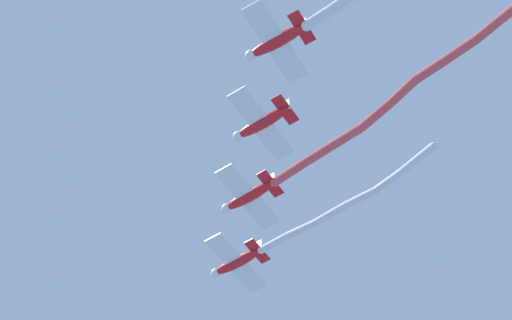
{
  "coord_description": "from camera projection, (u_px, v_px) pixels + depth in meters",
  "views": [
    {
      "loc": [
        -43.94,
        -24.62,
        3.62
      ],
      "look_at": [
        -6.99,
        -3.78,
        66.39
      ],
      "focal_mm": 61.66,
      "sensor_mm": 36.0,
      "label": 1
    }
  ],
  "objects": [
    {
      "name": "airplane_lead",
      "position": [
        236.0,
        262.0,
        81.76
      ],
      "size": [
        7.74,
        5.79,
        1.93
      ],
      "rotation": [
        0.0,
        0.0,
        1.5
      ],
      "color": "red"
    },
    {
      "name": "smoke_trail_lead",
      "position": [
        345.0,
        204.0,
        77.23
      ],
      "size": [
        4.34,
        19.12,
        2.22
      ],
      "color": "white"
    },
    {
      "name": "airplane_left_wing",
      "position": [
        248.0,
        196.0,
        77.79
      ],
      "size": [
        7.75,
        5.81,
        1.93
      ],
      "rotation": [
        0.0,
        0.0,
        1.49
      ],
      "color": "red"
    },
    {
      "name": "smoke_trail_left_wing",
      "position": [
        399.0,
        95.0,
        72.98
      ],
      "size": [
        5.66,
        26.67,
        3.02
      ],
      "color": "#DB4C4C"
    },
    {
      "name": "airplane_right_wing",
      "position": [
        262.0,
        123.0,
        73.82
      ],
      "size": [
        7.73,
        5.78,
        1.93
      ],
      "rotation": [
        0.0,
        0.0,
        1.51
      ],
      "color": "red"
    },
    {
      "name": "airplane_slot",
      "position": [
        276.0,
        42.0,
        69.85
      ],
      "size": [
        7.67,
        5.71,
        1.93
      ],
      "rotation": [
        0.0,
        0.0,
        1.55
      ],
      "color": "red"
    }
  ]
}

